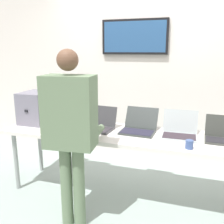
% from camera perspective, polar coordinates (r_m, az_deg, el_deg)
% --- Properties ---
extents(ground, '(8.00, 8.00, 0.04)m').
position_cam_1_polar(ground, '(3.11, 1.79, -18.35)').
color(ground, '#96A7A3').
extents(back_wall, '(8.00, 0.11, 2.57)m').
position_cam_1_polar(back_wall, '(3.75, 6.76, 8.54)').
color(back_wall, silver).
rests_on(back_wall, ground).
extents(workbench, '(2.63, 0.70, 0.76)m').
position_cam_1_polar(workbench, '(2.80, 1.90, -5.71)').
color(workbench, silver).
rests_on(workbench, ground).
extents(equipment_box, '(0.32, 0.41, 0.39)m').
position_cam_1_polar(equipment_box, '(3.26, -16.68, 1.01)').
color(equipment_box, slate).
rests_on(equipment_box, workbench).
extents(laptop_station_0, '(0.39, 0.41, 0.25)m').
position_cam_1_polar(laptop_station_0, '(3.12, -10.51, -1.77)').
color(laptop_station_0, '#B1B6B4').
rests_on(laptop_station_0, workbench).
extents(laptop_station_1, '(0.33, 0.33, 0.25)m').
position_cam_1_polar(laptop_station_1, '(2.89, -2.54, -2.76)').
color(laptop_station_1, '#3B3B3F').
rests_on(laptop_station_1, workbench).
extents(laptop_station_2, '(0.38, 0.39, 0.24)m').
position_cam_1_polar(laptop_station_2, '(2.82, 6.09, -3.28)').
color(laptop_station_2, '#343939').
rests_on(laptop_station_2, workbench).
extents(laptop_station_3, '(0.36, 0.33, 0.26)m').
position_cam_1_polar(laptop_station_3, '(2.75, 15.01, -4.06)').
color(laptop_station_3, '#ACB5B9').
rests_on(laptop_station_3, workbench).
extents(laptop_station_4, '(0.36, 0.29, 0.24)m').
position_cam_1_polar(laptop_station_4, '(2.76, 23.91, -4.85)').
color(laptop_station_4, '#393C38').
rests_on(laptop_station_4, workbench).
extents(person, '(0.48, 0.62, 1.65)m').
position_cam_1_polar(person, '(2.26, -9.33, -2.85)').
color(person, slate).
rests_on(person, ground).
extents(coffee_mug, '(0.07, 0.07, 0.08)m').
position_cam_1_polar(coffee_mug, '(2.44, 17.04, -7.00)').
color(coffee_mug, '#3C548F').
rests_on(coffee_mug, workbench).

